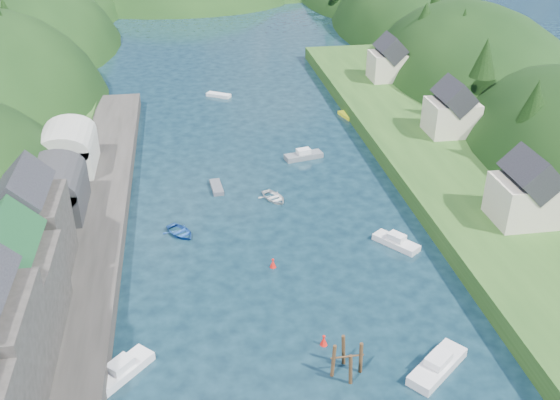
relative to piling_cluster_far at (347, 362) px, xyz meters
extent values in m
plane|color=black|center=(-1.90, 46.24, -1.31)|extent=(600.00, 600.00, 0.00)
ellipsoid|color=black|center=(-46.90, 114.24, -9.75)|extent=(44.00, 75.56, 48.19)
ellipsoid|color=black|center=(-46.90, 156.24, -8.14)|extent=(44.00, 75.56, 39.00)
ellipsoid|color=black|center=(43.10, 71.24, -9.71)|extent=(36.00, 75.56, 48.00)
ellipsoid|color=black|center=(43.10, 114.24, -9.10)|extent=(36.00, 75.56, 44.49)
ellipsoid|color=black|center=(43.10, 156.24, -7.61)|extent=(36.00, 75.56, 36.00)
ellipsoid|color=black|center=(-11.90, 166.24, -11.31)|extent=(80.00, 60.00, 44.00)
ellipsoid|color=black|center=(16.10, 176.24, -13.31)|extent=(70.00, 56.00, 36.00)
cone|color=black|center=(-41.44, 73.53, 12.25)|extent=(4.34, 4.34, 7.92)
cone|color=black|center=(-40.57, 79.58, 6.99)|extent=(5.28, 5.28, 4.93)
cone|color=black|center=(-45.14, 91.40, 10.99)|extent=(4.77, 4.77, 6.53)
cone|color=black|center=(-38.79, 99.97, 7.41)|extent=(4.07, 4.07, 5.45)
cone|color=black|center=(-43.77, 112.22, 8.68)|extent=(4.56, 4.56, 8.58)
cone|color=black|center=(-42.76, 121.37, 7.06)|extent=(4.75, 4.75, 6.07)
cone|color=black|center=(32.85, 32.51, 9.02)|extent=(5.29, 5.29, 7.42)
cone|color=black|center=(33.21, 48.45, 11.17)|extent=(4.07, 4.07, 5.99)
cone|color=black|center=(39.97, 53.61, 7.06)|extent=(3.40, 3.40, 6.21)
cone|color=black|center=(38.10, 67.75, 10.10)|extent=(4.94, 4.94, 8.76)
cone|color=black|center=(34.59, 77.15, 10.80)|extent=(5.25, 5.25, 6.12)
cone|color=black|center=(40.50, 102.73, 9.24)|extent=(4.57, 4.57, 6.79)
cube|color=#2D2B28|center=(-25.90, 16.24, -0.31)|extent=(12.00, 110.00, 2.00)
cube|color=#2D2B28|center=(-27.90, 8.24, 4.19)|extent=(8.00, 9.00, 7.00)
cube|color=#1E592D|center=(-27.90, 8.24, 8.65)|extent=(5.88, 9.36, 5.88)
cube|color=#2D2B28|center=(-27.90, 17.24, 4.69)|extent=(7.00, 8.00, 8.00)
cube|color=black|center=(-27.90, 17.24, 9.53)|extent=(5.15, 8.32, 5.15)
cube|color=#2D2D30|center=(-27.90, 29.24, 2.69)|extent=(7.00, 9.00, 4.00)
cylinder|color=#2D2D30|center=(-27.90, 29.24, 4.69)|extent=(7.00, 9.00, 7.00)
cube|color=#B2B2A8|center=(-27.90, 41.24, 2.69)|extent=(7.00, 9.00, 4.00)
cylinder|color=#B2B2A8|center=(-27.90, 41.24, 4.69)|extent=(7.00, 9.00, 7.00)
cube|color=#234719|center=(23.10, 36.24, -0.11)|extent=(16.00, 120.00, 2.40)
cube|color=beige|center=(25.10, 18.24, 3.59)|extent=(7.00, 6.00, 5.00)
cube|color=black|center=(25.10, 18.24, 6.93)|extent=(5.15, 6.24, 5.15)
cube|color=beige|center=(27.10, 44.24, 3.59)|extent=(7.00, 6.00, 5.00)
cube|color=black|center=(27.10, 44.24, 6.93)|extent=(5.15, 6.24, 5.15)
cube|color=beige|center=(26.10, 71.24, 3.59)|extent=(7.00, 6.00, 5.00)
cube|color=black|center=(26.10, 71.24, 6.93)|extent=(5.15, 6.24, 5.15)
cylinder|color=#382314|center=(1.20, 0.00, -0.03)|extent=(0.32, 0.32, 3.77)
cylinder|color=#382314|center=(0.00, 1.20, -0.03)|extent=(0.32, 0.32, 3.77)
cylinder|color=#382314|center=(-1.20, 0.00, -0.03)|extent=(0.32, 0.32, 3.77)
cylinder|color=#382314|center=(0.00, -1.20, -0.03)|extent=(0.32, 0.32, 3.77)
cylinder|color=#382314|center=(0.00, 0.00, 0.59)|extent=(2.87, 0.16, 0.16)
cone|color=red|center=(-1.13, 3.82, -0.86)|extent=(0.70, 0.70, 0.90)
sphere|color=red|center=(-1.13, 3.82, -0.36)|extent=(0.30, 0.30, 0.30)
cone|color=red|center=(-3.87, 16.68, -0.86)|extent=(0.70, 0.70, 0.90)
sphere|color=red|center=(-3.87, 16.68, -0.36)|extent=(0.30, 0.30, 0.30)
cube|color=#4F525B|center=(-8.63, 35.87, -1.05)|extent=(1.72, 4.27, 0.58)
cube|color=yellow|center=(15.10, 59.18, -1.06)|extent=(2.27, 4.15, 0.55)
imported|color=silver|center=(-1.51, 31.76, -1.01)|extent=(4.63, 5.23, 0.90)
cube|color=slate|center=(4.67, 43.71, -0.96)|extent=(5.87, 3.03, 0.78)
cube|color=silver|center=(4.67, 43.71, -0.18)|extent=(2.20, 1.69, 0.70)
cube|color=silver|center=(-5.77, 73.11, -1.02)|extent=(4.67, 3.70, 0.64)
imported|color=#1B4798|center=(-13.59, 25.01, -1.01)|extent=(4.98, 5.35, 0.90)
cube|color=white|center=(-18.90, 2.77, -0.93)|extent=(5.60, 5.75, 0.85)
cube|color=silver|center=(-18.90, 2.77, -0.12)|extent=(2.47, 2.49, 0.70)
cube|color=silver|center=(10.60, 18.81, -0.97)|extent=(4.75, 5.43, 0.76)
cube|color=silver|center=(10.60, 18.81, -0.20)|extent=(2.16, 2.28, 0.70)
cube|color=silver|center=(7.78, -0.85, -0.90)|extent=(6.49, 5.82, 0.92)
cube|color=silver|center=(7.78, -0.85, -0.04)|extent=(2.75, 2.63, 0.70)
camera|label=1|loc=(-11.74, -38.27, 37.06)|focal=40.00mm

